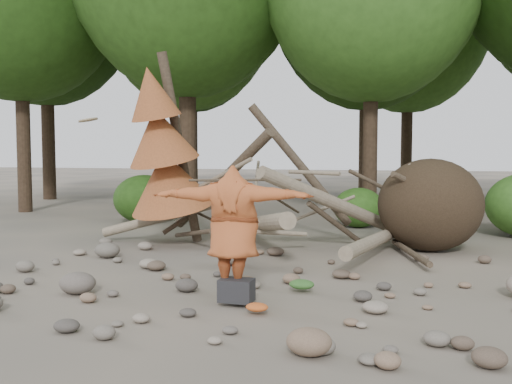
# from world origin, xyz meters

# --- Properties ---
(ground) EXTENTS (120.00, 120.00, 0.00)m
(ground) POSITION_xyz_m (0.00, 0.00, 0.00)
(ground) COLOR #514C44
(ground) RESTS_ON ground
(deadfall_pile) EXTENTS (8.55, 5.24, 3.30)m
(deadfall_pile) POSITION_xyz_m (2.02, 4.24, 0.95)
(deadfall_pile) COLOR #332619
(deadfall_pile) RESTS_ON ground
(dead_conifer) EXTENTS (2.06, 2.16, 4.35)m
(dead_conifer) POSITION_xyz_m (-3.12, 3.37, 2.11)
(dead_conifer) COLOR #4C3F30
(dead_conifer) RESTS_ON ground
(bush_left) EXTENTS (1.80, 1.80, 1.44)m
(bush_left) POSITION_xyz_m (-5.50, 7.20, 0.72)
(bush_left) COLOR #234913
(bush_left) RESTS_ON ground
(bush_mid) EXTENTS (1.40, 1.40, 1.12)m
(bush_mid) POSITION_xyz_m (0.80, 7.80, 0.56)
(bush_mid) COLOR #2F5C1A
(bush_mid) RESTS_ON ground
(frisbee_thrower) EXTENTS (3.58, 0.77, 2.56)m
(frisbee_thrower) POSITION_xyz_m (-0.21, -0.76, 1.01)
(frisbee_thrower) COLOR #A94F26
(frisbee_thrower) RESTS_ON ground
(backpack) EXTENTS (0.47, 0.32, 0.31)m
(backpack) POSITION_xyz_m (-0.11, -0.93, 0.15)
(backpack) COLOR black
(backpack) RESTS_ON ground
(cloth_green) EXTENTS (0.38, 0.32, 0.14)m
(cloth_green) POSITION_xyz_m (0.62, 0.04, 0.07)
(cloth_green) COLOR #305D25
(cloth_green) RESTS_ON ground
(cloth_orange) EXTENTS (0.30, 0.24, 0.11)m
(cloth_orange) POSITION_xyz_m (0.28, -1.30, 0.05)
(cloth_orange) COLOR #B6501F
(cloth_orange) RESTS_ON ground
(boulder_front_left) EXTENTS (0.54, 0.49, 0.33)m
(boulder_front_left) POSITION_xyz_m (-2.59, -0.93, 0.16)
(boulder_front_left) COLOR #615851
(boulder_front_left) RESTS_ON ground
(boulder_front_right) EXTENTS (0.48, 0.43, 0.29)m
(boulder_front_right) POSITION_xyz_m (1.18, -2.58, 0.14)
(boulder_front_right) COLOR brown
(boulder_front_right) RESTS_ON ground
(boulder_mid_left) EXTENTS (0.51, 0.46, 0.31)m
(boulder_mid_left) POSITION_xyz_m (-3.66, 1.81, 0.15)
(boulder_mid_left) COLOR #625C52
(boulder_mid_left) RESTS_ON ground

